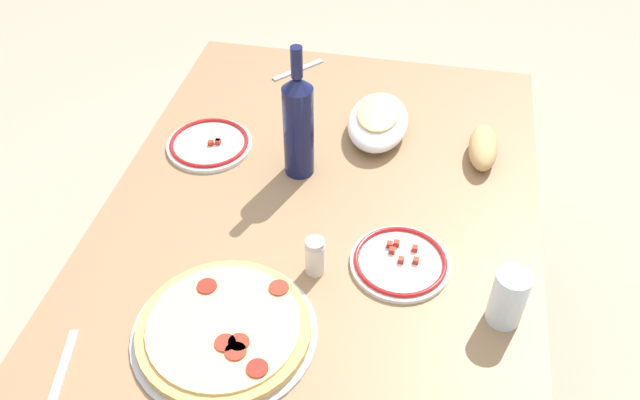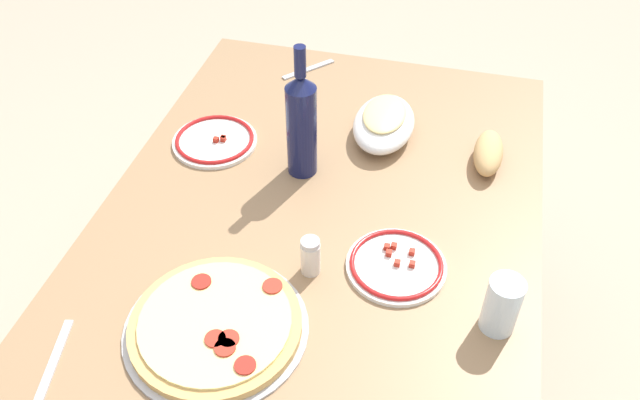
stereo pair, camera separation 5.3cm
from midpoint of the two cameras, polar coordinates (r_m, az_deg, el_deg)
name	(u,v)px [view 2 (the right image)]	position (r m, az deg, el deg)	size (l,w,h in m)	color
ground_plane	(320,382)	(2.01, 0.78, -15.66)	(8.00, 8.00, 0.00)	tan
dining_table	(320,243)	(1.52, 0.99, -3.79)	(1.33, 0.96, 0.71)	#93704C
pepperoni_pizza	(216,325)	(1.24, -7.87, -10.82)	(0.35, 0.35, 0.03)	#B7B7BC
baked_pasta_dish	(384,122)	(1.64, 6.55, 6.81)	(0.24, 0.15, 0.08)	white
wine_bottle	(301,124)	(1.47, -0.59, 6.69)	(0.07, 0.07, 0.33)	#141942
water_glass	(502,305)	(1.25, 16.82, -8.82)	(0.07, 0.07, 0.12)	silver
side_plate_near	(396,265)	(1.34, 7.82, -5.66)	(0.20, 0.20, 0.02)	white
side_plate_far	(215,140)	(1.64, -8.28, 5.18)	(0.21, 0.21, 0.02)	white
bread_loaf	(488,153)	(1.61, 15.43, 3.99)	(0.16, 0.07, 0.06)	tan
spice_shaker	(310,256)	(1.29, 0.33, -4.96)	(0.04, 0.04, 0.09)	silver
fork_left	(54,359)	(1.28, -21.10, -12.91)	(0.17, 0.02, 0.01)	#B7B7BC
fork_right	(308,69)	(1.91, -0.21, 11.35)	(0.17, 0.02, 0.01)	#B7B7BC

